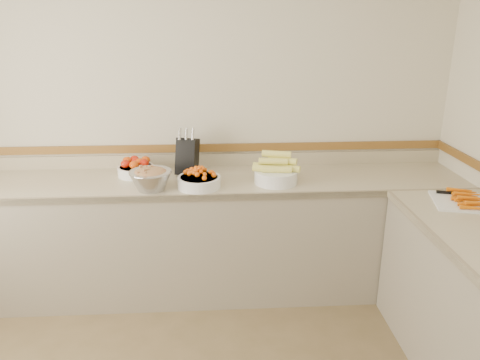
{
  "coord_description": "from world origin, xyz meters",
  "views": [
    {
      "loc": [
        0.17,
        -1.54,
        2.0
      ],
      "look_at": [
        0.35,
        1.35,
        1.0
      ],
      "focal_mm": 35.0,
      "sensor_mm": 36.0,
      "label": 1
    }
  ],
  "objects": [
    {
      "name": "knife_block",
      "position": [
        -0.01,
        1.8,
        1.04
      ],
      "size": [
        0.19,
        0.21,
        0.36
      ],
      "color": "black",
      "rests_on": "counter_back"
    },
    {
      "name": "cutting_board",
      "position": [
        1.78,
        1.1,
        0.92
      ],
      "size": [
        0.5,
        0.43,
        0.06
      ],
      "color": "white",
      "rests_on": "counter_right"
    },
    {
      "name": "cherry_tomato_bowl",
      "position": [
        0.08,
        1.5,
        0.96
      ],
      "size": [
        0.3,
        0.3,
        0.17
      ],
      "color": "white",
      "rests_on": "counter_back"
    },
    {
      "name": "back_wall",
      "position": [
        0.0,
        2.0,
        1.3
      ],
      "size": [
        4.0,
        0.0,
        4.0
      ],
      "primitive_type": "plane",
      "rotation": [
        1.57,
        0.0,
        0.0
      ],
      "color": "beige",
      "rests_on": "ground_plane"
    },
    {
      "name": "corn_bowl",
      "position": [
        0.62,
        1.57,
        0.97
      ],
      "size": [
        0.34,
        0.31,
        0.23
      ],
      "color": "white",
      "rests_on": "counter_back"
    },
    {
      "name": "rhubarb_bowl",
      "position": [
        -0.25,
        1.47,
        0.98
      ],
      "size": [
        0.29,
        0.29,
        0.16
      ],
      "color": "#B2B2BA",
      "rests_on": "counter_back"
    },
    {
      "name": "counter_back",
      "position": [
        0.0,
        1.68,
        0.45
      ],
      "size": [
        4.0,
        0.65,
        1.08
      ],
      "color": "tan",
      "rests_on": "ground_plane"
    },
    {
      "name": "tomato_bowl",
      "position": [
        -0.39,
        1.79,
        0.96
      ],
      "size": [
        0.27,
        0.27,
        0.13
      ],
      "color": "white",
      "rests_on": "counter_back"
    }
  ]
}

